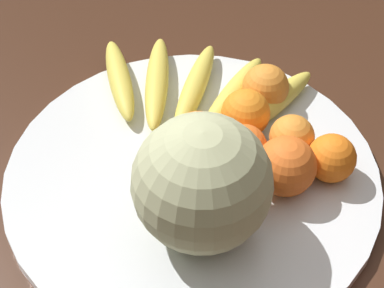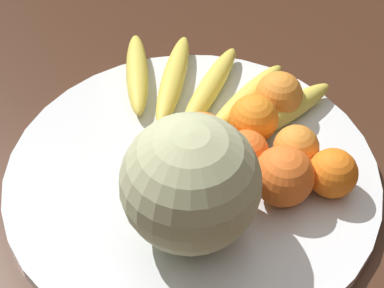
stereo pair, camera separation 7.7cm
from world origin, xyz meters
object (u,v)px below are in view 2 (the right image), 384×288
orange_back_right (201,140)px  orange_side_extra (246,152)px  fruit_bowl (192,175)px  orange_front_left (253,118)px  orange_mid_center (296,148)px  produce_tag (225,176)px  melon (191,184)px  kitchen_table (131,208)px  orange_back_left (283,176)px  orange_top_small (333,173)px  orange_front_right (279,95)px  banana_bunch (209,91)px

orange_back_right → orange_side_extra: orange_back_right is taller
fruit_bowl → orange_front_left: bearing=-156.5°
orange_mid_center → orange_back_right: orange_back_right is taller
orange_mid_center → produce_tag: (0.09, -0.00, -0.03)m
melon → kitchen_table: bearing=-66.3°
orange_back_left → orange_side_extra: 0.06m
fruit_bowl → orange_top_small: size_ratio=7.77×
fruit_bowl → orange_front_left: size_ratio=7.32×
orange_mid_center → orange_side_extra: orange_mid_center is taller
fruit_bowl → orange_top_small: orange_top_small is taller
kitchen_table → orange_side_extra: 0.20m
orange_front_left → orange_back_right: orange_back_right is taller
kitchen_table → fruit_bowl: (-0.08, 0.04, 0.09)m
orange_mid_center → orange_back_right: (0.11, -0.04, 0.01)m
produce_tag → orange_back_left: bearing=178.4°
melon → orange_mid_center: bearing=-157.8°
orange_back_right → orange_front_left: bearing=-163.8°
orange_back_left → orange_top_small: (-0.06, 0.01, -0.01)m
melon → orange_back_right: (-0.04, -0.10, -0.04)m
melon → produce_tag: (-0.06, -0.06, -0.08)m
kitchen_table → orange_back_right: bearing=167.4°
orange_back_left → melon: bearing=7.7°
orange_front_right → orange_back_right: orange_back_right is taller
kitchen_table → banana_bunch: bearing=-148.0°
orange_front_left → produce_tag: (0.05, 0.06, -0.03)m
orange_front_right → orange_side_extra: bearing=49.0°
kitchen_table → fruit_bowl: size_ratio=3.21×
fruit_bowl → orange_front_right: 0.16m
orange_top_small → orange_mid_center: bearing=-63.8°
orange_front_left → kitchen_table: bearing=0.5°
orange_mid_center → orange_back_left: bearing=52.7°
orange_side_extra → melon: bearing=38.2°
orange_front_right → orange_back_right: bearing=24.3°
kitchen_table → orange_back_right: size_ratio=21.46×
orange_front_left → orange_front_right: size_ratio=1.01×
melon → orange_back_right: melon is taller
kitchen_table → orange_front_right: bearing=-170.8°
orange_front_left → melon: bearing=46.4°
orange_side_extra → orange_back_left: bearing=115.7°
melon → orange_front_right: 0.23m
orange_front_left → orange_back_right: (0.08, 0.02, 0.00)m
kitchen_table → orange_mid_center: size_ratio=26.24×
orange_mid_center → orange_back_left: (0.04, 0.05, 0.01)m
banana_bunch → orange_back_right: bearing=-163.2°
orange_back_left → produce_tag: 0.08m
orange_front_left → orange_top_small: 0.13m
kitchen_table → orange_mid_center: bearing=164.0°
fruit_bowl → banana_bunch: 0.14m
fruit_bowl → orange_side_extra: 0.08m
banana_bunch → kitchen_table: bearing=160.3°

